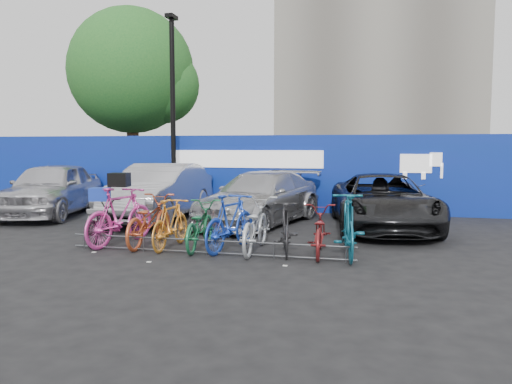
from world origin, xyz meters
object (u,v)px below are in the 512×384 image
(car_1, at_px, (159,192))
(bike_8, at_px, (319,231))
(lamppost, at_px, (173,107))
(bike_5, at_px, (231,222))
(bike_7, at_px, (285,228))
(bike_rack, at_px, (207,247))
(bike_2, at_px, (149,221))
(car_3, at_px, (383,202))
(bike_6, at_px, (255,225))
(car_0, at_px, (51,189))
(bike_0, at_px, (101,222))
(bike_1, at_px, (120,216))
(bike_9, at_px, (349,225))
(bike_4, at_px, (199,225))
(car_2, at_px, (260,198))
(bike_3, at_px, (171,224))
(tree, at_px, (137,74))

(car_1, bearing_deg, bike_8, -37.31)
(lamppost, distance_m, car_1, 3.19)
(bike_5, relative_size, bike_8, 1.07)
(bike_7, bearing_deg, bike_8, 170.65)
(bike_rack, relative_size, bike_2, 2.83)
(car_1, distance_m, bike_7, 5.55)
(lamppost, bearing_deg, bike_5, -57.35)
(car_3, relative_size, bike_6, 2.48)
(car_0, bearing_deg, bike_0, -56.68)
(bike_1, relative_size, bike_5, 1.08)
(car_3, xyz_separation_m, bike_7, (-1.83, -3.39, -0.18))
(bike_7, height_order, bike_9, bike_9)
(bike_2, xyz_separation_m, bike_6, (2.28, -0.09, 0.00))
(lamppost, bearing_deg, car_3, -18.30)
(bike_8, bearing_deg, bike_0, -5.46)
(bike_4, distance_m, bike_9, 2.94)
(bike_1, bearing_deg, bike_rack, 178.34)
(bike_rack, xyz_separation_m, car_2, (0.10, 3.97, 0.53))
(bike_3, distance_m, bike_4, 0.59)
(bike_5, bearing_deg, bike_rack, 69.55)
(bike_2, bearing_deg, car_3, -145.36)
(bike_8, bearing_deg, bike_4, -4.78)
(tree, distance_m, bike_9, 14.58)
(lamppost, relative_size, car_1, 1.29)
(bike_2, bearing_deg, bike_9, 177.64)
(bike_0, bearing_deg, bike_7, 165.63)
(bike_1, bearing_deg, bike_9, -168.63)
(bike_0, xyz_separation_m, bike_9, (5.17, -0.12, 0.15))
(car_0, bearing_deg, bike_6, -39.92)
(lamppost, bearing_deg, car_0, -147.07)
(tree, bearing_deg, bike_3, -60.18)
(car_3, distance_m, bike_5, 4.46)
(car_1, xyz_separation_m, bike_1, (0.73, -3.52, -0.17))
(car_2, bearing_deg, bike_2, -100.08)
(bike_1, bearing_deg, car_3, -135.43)
(lamppost, relative_size, bike_2, 3.09)
(car_2, xyz_separation_m, bike_3, (-1.01, -3.56, -0.18))
(lamppost, bearing_deg, bike_9, -43.75)
(car_0, distance_m, bike_9, 9.57)
(lamppost, distance_m, bike_0, 6.16)
(car_1, bearing_deg, bike_rack, -56.46)
(bike_4, bearing_deg, car_2, -101.38)
(bike_0, bearing_deg, bike_4, 165.43)
(bike_0, bearing_deg, bike_9, 165.47)
(bike_4, relative_size, bike_5, 0.96)
(bike_4, bearing_deg, bike_9, 174.33)
(tree, xyz_separation_m, bike_0, (4.22, -10.10, -4.62))
(lamppost, xyz_separation_m, bike_7, (4.63, -5.53, -2.77))
(bike_7, bearing_deg, lamppost, -62.06)
(bike_3, bearing_deg, car_0, -33.05)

